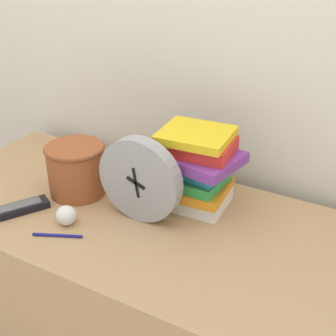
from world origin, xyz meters
TOP-DOWN VIEW (x-y plane):
  - wall_back at (0.00, 0.67)m, footprint 6.00×0.04m
  - desk at (0.00, 0.30)m, footprint 1.31×0.60m
  - desk_clock at (0.02, 0.30)m, footprint 0.24×0.04m
  - book_stack at (0.12, 0.44)m, footprint 0.26×0.21m
  - basket at (-0.21, 0.32)m, footprint 0.18×0.18m
  - tv_remote at (-0.29, 0.15)m, footprint 0.13×0.17m
  - crumpled_paper_ball at (-0.13, 0.17)m, footprint 0.05×0.05m
  - pen at (-0.12, 0.11)m, footprint 0.12×0.06m

SIDE VIEW (x-z plane):
  - desk at x=0.00m, z-range 0.00..0.72m
  - pen at x=-0.12m, z-range 0.72..0.73m
  - tv_remote at x=-0.29m, z-range 0.72..0.74m
  - crumpled_paper_ball at x=-0.13m, z-range 0.72..0.77m
  - basket at x=-0.21m, z-range 0.72..0.88m
  - book_stack at x=0.12m, z-range 0.72..0.95m
  - desk_clock at x=0.02m, z-range 0.72..0.96m
  - wall_back at x=0.00m, z-range 0.00..2.40m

